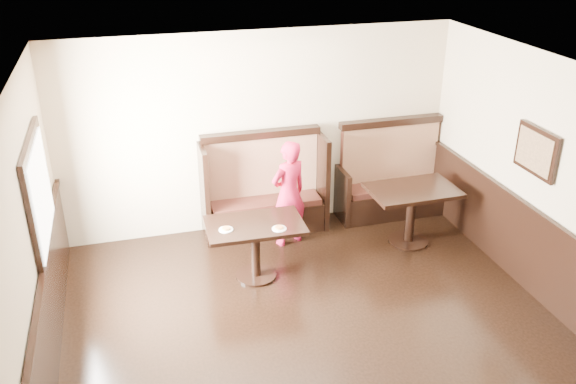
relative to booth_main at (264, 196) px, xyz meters
name	(u,v)px	position (x,y,z in m)	size (l,w,h in m)	color
ground	(344,384)	(0.00, -3.30, -0.53)	(7.00, 7.00, 0.00)	black
room_shell	(307,316)	(-0.30, -3.01, 0.14)	(7.00, 7.00, 7.00)	tan
booth_main	(264,196)	(0.00, 0.00, 0.00)	(1.75, 0.72, 1.45)	black
booth_neighbor	(391,183)	(1.95, 0.00, -0.05)	(1.65, 0.72, 1.45)	black
table_main	(255,236)	(-0.40, -1.20, 0.05)	(1.20, 0.77, 0.75)	black
table_neighbor	(412,202)	(1.83, -0.92, 0.08)	(1.19, 0.79, 0.82)	black
child	(289,193)	(0.23, -0.47, 0.22)	(0.54, 0.36, 1.49)	#AB1233
pizza_plate_left	(226,229)	(-0.76, -1.26, 0.24)	(0.17, 0.17, 0.03)	white
pizza_plate_right	(279,228)	(-0.15, -1.41, 0.24)	(0.18, 0.18, 0.03)	white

